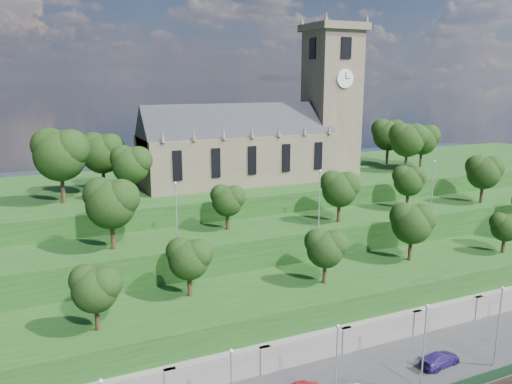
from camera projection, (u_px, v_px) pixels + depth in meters
name	position (u px, v px, depth m)	size (l,w,h in m)	color
promenade	(411.00, 374.00, 53.58)	(160.00, 12.00, 2.00)	#2D2D30
retaining_wall	(378.00, 336.00, 58.58)	(160.00, 2.10, 5.00)	slate
embankment_lower	(349.00, 303.00, 63.62)	(160.00, 12.00, 8.00)	#183F15
embankment_upper	(307.00, 261.00, 72.98)	(160.00, 10.00, 12.00)	#183F15
hilltop	(250.00, 215.00, 91.38)	(160.00, 32.00, 15.00)	#183F15
church	(264.00, 136.00, 84.76)	(38.60, 12.35, 27.60)	brown
trees_lower	(370.00, 234.00, 63.11)	(70.12, 8.70, 7.97)	#302012
trees_upper	(319.00, 186.00, 69.93)	(64.99, 7.74, 8.74)	#302012
trees_hilltop	(262.00, 144.00, 83.23)	(72.53, 15.71, 10.50)	#302012
lamp_posts_promenade	(424.00, 341.00, 48.30)	(60.36, 0.36, 9.09)	#B2B2B7
lamp_posts_upper	(319.00, 194.00, 67.94)	(40.36, 0.36, 8.03)	#B2B2B7
car_right	(440.00, 359.00, 53.32)	(2.03, 5.00, 1.45)	navy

